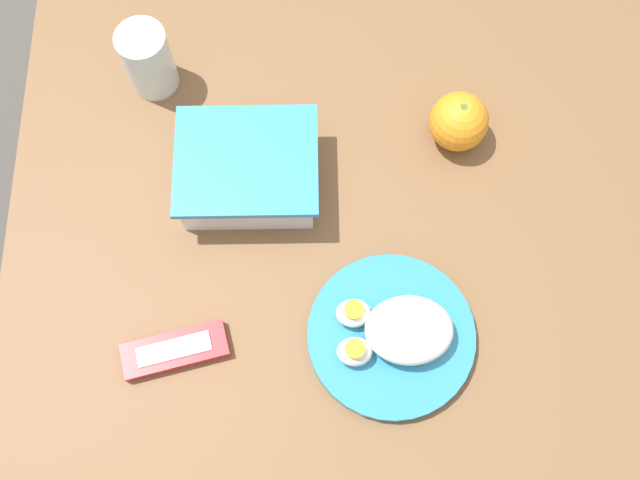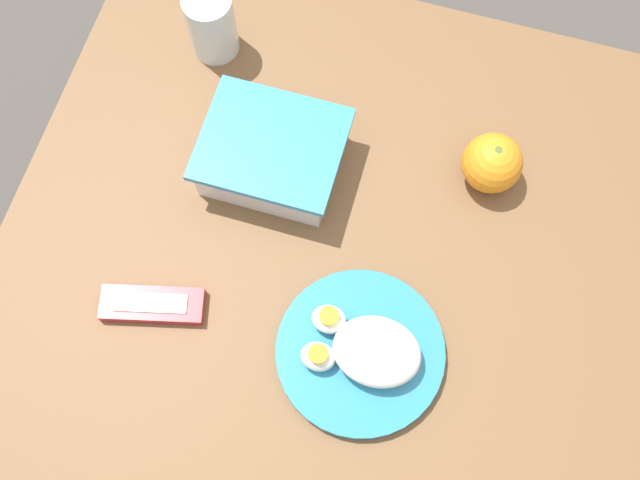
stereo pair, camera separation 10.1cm
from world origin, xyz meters
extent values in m
plane|color=#4C4742|center=(0.00, 0.00, 0.00)|extent=(10.00, 10.00, 0.00)
cube|color=brown|center=(0.00, 0.00, 0.72)|extent=(1.05, 0.93, 0.03)
cylinder|color=brown|center=(-0.47, 0.41, 0.35)|extent=(0.05, 0.05, 0.71)
cube|color=white|center=(-0.18, 0.13, 0.77)|extent=(0.18, 0.15, 0.06)
cube|color=beige|center=(-0.18, 0.13, 0.76)|extent=(0.17, 0.14, 0.04)
cube|color=#338CC6|center=(-0.18, 0.13, 0.81)|extent=(0.20, 0.17, 0.01)
ellipsoid|color=tan|center=(-0.18, 0.14, 0.77)|extent=(0.07, 0.06, 0.03)
sphere|color=orange|center=(0.12, 0.20, 0.78)|extent=(0.09, 0.09, 0.09)
cylinder|color=#4C662D|center=(0.12, 0.20, 0.82)|extent=(0.01, 0.01, 0.00)
cylinder|color=teal|center=(0.01, -0.11, 0.75)|extent=(0.22, 0.22, 0.02)
ellipsoid|color=white|center=(0.03, -0.11, 0.78)|extent=(0.12, 0.09, 0.05)
ellipsoid|color=white|center=(-0.04, -0.13, 0.77)|extent=(0.05, 0.04, 0.03)
cylinder|color=#F4A823|center=(-0.04, -0.13, 0.79)|extent=(0.03, 0.03, 0.01)
ellipsoid|color=white|center=(-0.04, -0.08, 0.77)|extent=(0.05, 0.04, 0.03)
cylinder|color=#F4A823|center=(-0.04, -0.08, 0.79)|extent=(0.03, 0.03, 0.01)
cube|color=#B7282D|center=(-0.28, -0.12, 0.75)|extent=(0.15, 0.08, 0.02)
cube|color=white|center=(-0.28, -0.12, 0.76)|extent=(0.10, 0.05, 0.00)
cylinder|color=silver|center=(-0.33, 0.30, 0.79)|extent=(0.07, 0.07, 0.11)
camera|label=1|loc=(-0.09, -0.32, 1.73)|focal=42.00mm
camera|label=2|loc=(0.01, -0.31, 1.73)|focal=42.00mm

